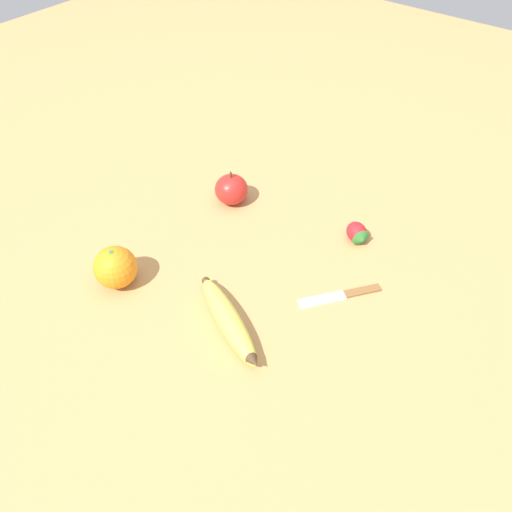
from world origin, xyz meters
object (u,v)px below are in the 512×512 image
strawberry (357,233)px  paring_knife (343,294)px  apple (231,189)px  banana (229,321)px  orange (116,267)px

strawberry → paring_knife: bearing=-35.8°
strawberry → apple: apple is taller
banana → strawberry: 0.33m
paring_knife → orange: bearing=70.4°
orange → strawberry: 0.47m
orange → apple: orange is taller
banana → strawberry: same height
banana → apple: size_ratio=2.63×
banana → paring_knife: banana is taller
orange → paring_knife: orange is taller
banana → apple: apple is taller
strawberry → banana: bearing=-67.6°
banana → apple: (0.22, -0.27, 0.01)m
orange → apple: (-0.01, -0.31, -0.01)m
orange → apple: 0.31m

